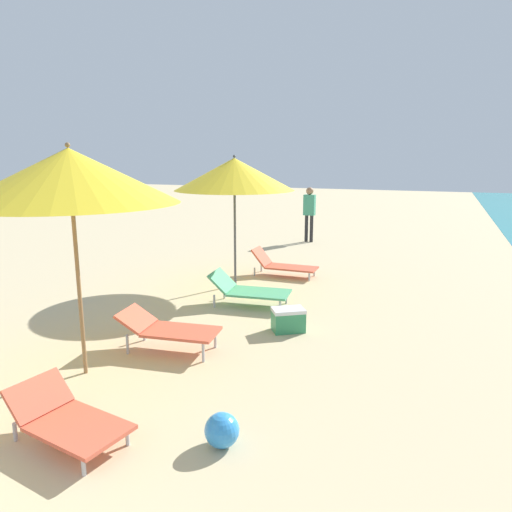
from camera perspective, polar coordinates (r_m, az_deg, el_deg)
umbrella_second at (r=6.00m, az=-21.68°, el=9.02°), size 2.57×2.57×2.88m
lounger_second_shoreside at (r=6.85m, az=-10.64°, el=-8.64°), size 1.47×0.78×0.57m
lounger_second_inland at (r=5.11m, az=-22.01°, el=-17.83°), size 1.28×0.80×0.53m
umbrella_farthest at (r=9.75m, az=-2.65°, el=9.90°), size 2.48×2.48×2.76m
lounger_farthest_shoreside at (r=10.88m, az=3.24°, el=-1.04°), size 1.50×0.58×0.63m
lounger_farthest_inland at (r=8.72m, az=-0.96°, el=-4.08°), size 1.53×0.84×0.62m
person_walking_near at (r=15.23m, az=6.51°, el=5.74°), size 0.36×0.24×1.76m
cooler_box at (r=7.52m, az=3.94°, el=-7.73°), size 0.60×0.56×0.37m
beach_ball at (r=4.77m, az=-4.16°, el=-20.36°), size 0.34×0.34×0.34m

